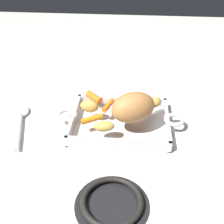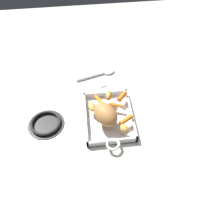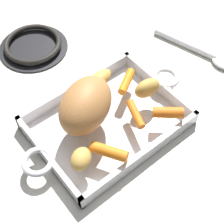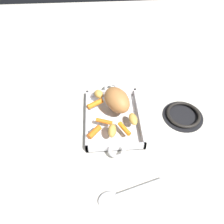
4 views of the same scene
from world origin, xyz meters
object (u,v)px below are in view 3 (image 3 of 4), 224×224
Objects in this scene: roasting_dish at (108,122)px; baby_carrot_northeast at (136,114)px; baby_carrot_center_right at (168,113)px; potato_golden_small at (81,159)px; baby_carrot_southeast at (109,152)px; stove_burner_rear at (33,45)px; baby_carrot_short at (127,81)px; potato_near_roast at (147,88)px; potato_whole at (100,78)px; serving_spoon at (206,53)px; pork_roast at (86,105)px.

baby_carrot_northeast reaches higher than roasting_dish.
potato_golden_small reaches higher than baby_carrot_center_right.
stove_burner_rear is at bearing -98.61° from baby_carrot_southeast.
baby_carrot_short is 1.07× the size of baby_carrot_center_right.
baby_carrot_short is (-0.08, -0.04, 0.04)m from roasting_dish.
potato_near_roast reaches higher than potato_golden_small.
roasting_dish is at bearing 61.72° from potato_whole.
potato_near_roast reaches higher than stove_burner_rear.
baby_carrot_short is 0.24m from serving_spoon.
roasting_dish is 6.49× the size of baby_carrot_center_right.
roasting_dish reaches higher than stove_burner_rear.
baby_carrot_southeast is 0.18m from potato_whole.
baby_carrot_center_right is at bearing 143.35° from pork_roast.
baby_carrot_center_right is at bearing -84.04° from serving_spoon.
pork_roast is at bearing -100.42° from baby_carrot_southeast.
baby_carrot_short reaches higher than serving_spoon.
potato_near_roast is at bearing 106.20° from baby_carrot_short.
baby_carrot_center_right is (-0.15, 0.01, 0.00)m from baby_carrot_southeast.
serving_spoon is at bearing -170.84° from potato_golden_small.
serving_spoon is at bearing -178.02° from roasting_dish.
baby_carrot_center_right is 1.03× the size of potato_whole.
baby_carrot_northeast is at bearing 89.67° from potato_whole.
pork_roast is 2.88× the size of potato_golden_small.
pork_roast is at bearing -36.65° from baby_carrot_center_right.
potato_near_roast reaches higher than baby_carrot_center_right.
pork_roast reaches higher than potato_whole.
baby_carrot_short is 0.17m from baby_carrot_southeast.
potato_golden_small reaches higher than serving_spoon.
stove_burner_rear is at bearing -73.03° from baby_carrot_short.
potato_near_roast reaches higher than baby_carrot_northeast.
serving_spoon is (-0.31, -0.01, -0.00)m from roasting_dish.
baby_carrot_short is at bearing -73.80° from potato_near_roast.
potato_near_roast is (-0.15, -0.06, 0.01)m from baby_carrot_southeast.
baby_carrot_northeast is 1.42× the size of potato_golden_small.
baby_carrot_northeast reaches higher than serving_spoon.
serving_spoon is (-0.31, 0.29, -0.00)m from stove_burner_rear.
stove_burner_rear is (0.04, -0.34, -0.04)m from baby_carrot_northeast.
baby_carrot_short is 0.38× the size of stove_burner_rear.
pork_roast is 0.10m from baby_carrot_northeast.
potato_golden_small is 0.20m from potato_whole.
roasting_dish reaches higher than serving_spoon.
potato_near_roast is at bearing -94.10° from baby_carrot_center_right.
potato_whole is at bearing -57.84° from potato_near_roast.
baby_carrot_center_right is 0.26× the size of serving_spoon.
roasting_dish is at bearing -151.54° from potato_golden_small.
potato_whole is at bearing -143.68° from pork_roast.
stove_burner_rear is at bearing -148.19° from serving_spoon.
potato_golden_small is at bearing 28.46° from roasting_dish.
baby_carrot_southeast is 0.15m from baby_carrot_center_right.
potato_whole is at bearing -72.03° from baby_carrot_center_right.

